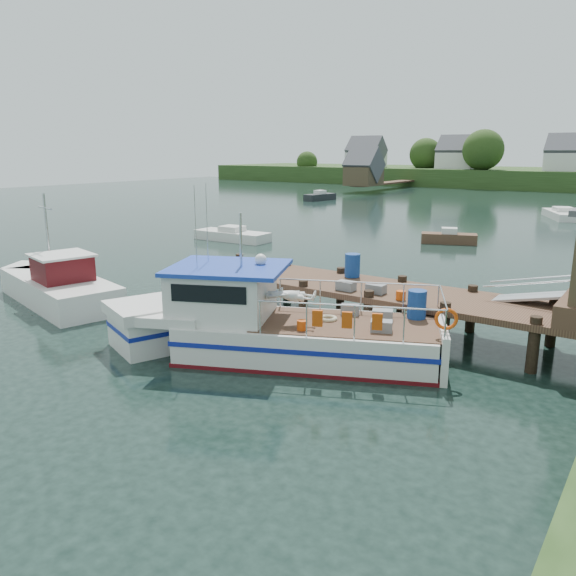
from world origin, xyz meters
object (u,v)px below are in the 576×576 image
Objects in this scene: dock at (531,282)px; lobster_boat at (266,326)px; moored_a at (232,235)px; moored_e at (320,196)px; moored_rowboat at (449,238)px; moored_d at (562,214)px; work_boat at (56,285)px.

lobster_boat is (-6.29, -4.41, -1.33)m from dock.
moored_e is at bearing 129.26° from moored_a.
dock is 1.66× the size of lobster_boat.
moored_rowboat is 0.58× the size of moored_d.
dock is 17.52m from work_boat.
work_boat reaches higher than moored_e.
dock is 2.03× the size of work_boat.
lobster_boat is 1.22× the size of work_boat.
work_boat is at bearing -99.10° from moored_rowboat.
moored_a is 32.13m from moored_e.
moored_a is at bearing 151.26° from dock.
moored_e is at bearing 122.98° from work_boat.
moored_a is (-21.33, 11.70, -1.88)m from dock.
moored_d is at bearing 88.50° from work_boat.
moored_rowboat is at bearing 72.42° from lobster_boat.
moored_d is (3.59, 19.13, 0.00)m from moored_rowboat.
moored_rowboat is (-2.63, 23.29, -0.53)m from lobster_boat.
moored_rowboat is 33.10m from moored_e.
moored_e is at bearing 178.13° from moored_d.
lobster_boat reaches higher than moored_e.
work_boat is 1.29× the size of moored_d.
moored_e reaches higher than moored_d.
moored_a is (-15.04, 16.11, -0.55)m from lobster_boat.
lobster_boat reaches higher than work_boat.
lobster_boat is at bearing 13.35° from work_boat.
moored_rowboat is 0.81× the size of moored_e.
work_boat is 48.71m from moored_e.
dock reaches higher than work_boat.
moored_rowboat is (7.98, 23.21, -0.30)m from work_boat.
moored_d is at bearing 97.99° from dock.
moored_a is 30.79m from moored_d.
work_boat is 1.53× the size of moored_a.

